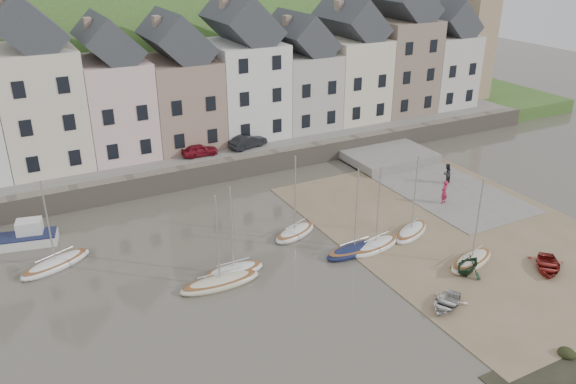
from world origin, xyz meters
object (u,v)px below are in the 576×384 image
sailboat_0 (56,264)px  person_red (444,192)px  rowboat_red (548,265)px  rowboat_white (446,303)px  rowboat_green (468,264)px  car_left (200,150)px  person_dark (447,174)px  car_right (248,141)px

sailboat_0 → person_red: size_ratio=3.30×
rowboat_red → sailboat_0: bearing=-163.2°
rowboat_white → rowboat_red: bearing=62.8°
rowboat_green → car_left: size_ratio=0.76×
person_dark → car_right: (-13.04, 12.48, 1.20)m
person_red → person_dark: 4.21m
rowboat_green → person_dark: size_ratio=1.36×
rowboat_green → person_dark: 14.56m
sailboat_0 → car_left: sailboat_0 is taller
sailboat_0 → rowboat_red: 31.67m
rowboat_white → person_dark: (12.44, 13.90, 0.66)m
person_red → car_right: (-10.09, 15.48, 1.13)m
sailboat_0 → rowboat_white: 24.56m
rowboat_white → rowboat_green: size_ratio=1.16×
car_right → rowboat_white: bearing=167.2°
car_right → rowboat_red: bearing=-174.9°
person_dark → car_right: 18.09m
rowboat_white → person_red: bearing=111.0°
rowboat_white → rowboat_green: (3.73, 2.23, 0.35)m
car_left → car_right: (4.72, 0.00, 0.07)m
rowboat_red → car_left: size_ratio=0.97×
rowboat_white → person_red: 14.47m
rowboat_red → car_right: car_right is taller
person_dark → car_left: size_ratio=0.56×
rowboat_white → person_red: person_red is taller
rowboat_white → car_right: size_ratio=0.76×
rowboat_green → person_red: person_red is taller
person_dark → rowboat_red: bearing=55.0°
rowboat_red → person_red: (0.92, 10.79, 0.69)m
rowboat_green → person_red: size_ratio=1.26×
rowboat_white → car_right: (-0.60, 26.38, 1.86)m
car_left → car_right: 4.73m
car_left → rowboat_red: bearing=-148.8°
rowboat_white → car_left: 26.97m
car_left → rowboat_green: bearing=-156.1°
rowboat_green → car_right: (-4.34, 24.15, 1.51)m
person_dark → car_right: car_right is taller
rowboat_green → person_dark: person_dark is taller
rowboat_red → car_right: (-9.17, 26.26, 1.83)m
person_dark → car_right: bearing=-63.1°
car_left → person_dark: bearing=-121.8°
rowboat_red → person_dark: person_dark is taller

